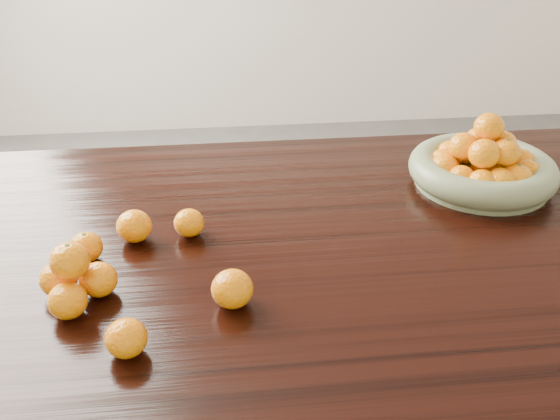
{
  "coord_description": "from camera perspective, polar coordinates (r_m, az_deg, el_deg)",
  "views": [
    {
      "loc": [
        -0.1,
        -1.03,
        1.4
      ],
      "look_at": [
        0.0,
        -0.02,
        0.83
      ],
      "focal_mm": 40.0,
      "sensor_mm": 36.0,
      "label": 1
    }
  ],
  "objects": [
    {
      "name": "loose_orange_4",
      "position": [
        1.24,
        -8.31,
        -1.17
      ],
      "size": [
        0.06,
        0.06,
        0.06
      ],
      "primitive_type": "ellipsoid",
      "color": "orange",
      "rests_on": "dining_table"
    },
    {
      "name": "fruit_bowl",
      "position": [
        1.49,
        18.07,
        3.77
      ],
      "size": [
        0.33,
        0.33,
        0.17
      ],
      "rotation": [
        0.0,
        0.0,
        -0.13
      ],
      "color": "#757E5C",
      "rests_on": "dining_table"
    },
    {
      "name": "orange_pyramid",
      "position": [
        1.1,
        -18.34,
        -6.06
      ],
      "size": [
        0.13,
        0.13,
        0.11
      ],
      "rotation": [
        0.0,
        0.0,
        -0.12
      ],
      "color": "orange",
      "rests_on": "dining_table"
    },
    {
      "name": "dining_table",
      "position": [
        1.28,
        -0.3,
        -6.21
      ],
      "size": [
        2.0,
        1.0,
        0.75
      ],
      "color": "black",
      "rests_on": "ground"
    },
    {
      "name": "loose_orange_1",
      "position": [
        0.98,
        -13.89,
        -11.31
      ],
      "size": [
        0.06,
        0.06,
        0.06
      ],
      "primitive_type": "ellipsoid",
      "color": "orange",
      "rests_on": "dining_table"
    },
    {
      "name": "loose_orange_0",
      "position": [
        1.21,
        -17.3,
        -3.26
      ],
      "size": [
        0.06,
        0.06,
        0.06
      ],
      "primitive_type": "ellipsoid",
      "color": "orange",
      "rests_on": "dining_table"
    },
    {
      "name": "loose_orange_2",
      "position": [
        1.04,
        -4.39,
        -7.2
      ],
      "size": [
        0.07,
        0.07,
        0.07
      ],
      "primitive_type": "ellipsoid",
      "color": "orange",
      "rests_on": "dining_table"
    },
    {
      "name": "loose_orange_3",
      "position": [
        1.24,
        -13.19,
        -1.45
      ],
      "size": [
        0.07,
        0.07,
        0.06
      ],
      "primitive_type": "ellipsoid",
      "color": "orange",
      "rests_on": "dining_table"
    }
  ]
}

